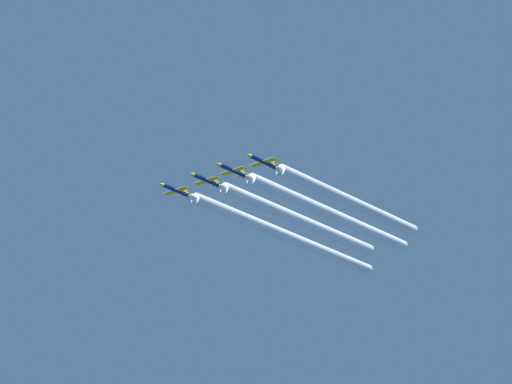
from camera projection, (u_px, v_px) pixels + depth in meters
name	position (u px, v px, depth m)	size (l,w,h in m)	color
jet_far_left	(262.00, 161.00, 405.01)	(8.07, 11.75, 2.82)	navy
jet_inner_left	(231.00, 170.00, 410.93)	(8.07, 11.75, 2.82)	navy
jet_center	(205.00, 179.00, 417.72)	(8.07, 11.75, 2.82)	navy
jet_inner_right	(174.00, 189.00, 424.41)	(8.07, 11.75, 2.82)	navy
smoke_trail_far_left	(348.00, 201.00, 431.52)	(3.30, 63.86, 3.30)	white
smoke_trail_inner_left	(328.00, 213.00, 440.90)	(3.30, 73.63, 3.30)	white
smoke_trail_center	(298.00, 220.00, 446.29)	(3.30, 69.68, 3.30)	white
smoke_trail_inner_right	(284.00, 235.00, 458.15)	(3.30, 84.23, 3.30)	white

